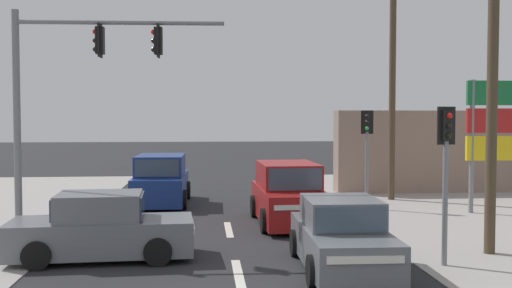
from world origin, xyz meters
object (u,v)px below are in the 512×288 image
at_px(sedan_oncoming_near, 341,237).
at_px(pedestal_signal_far_median, 367,142).
at_px(pedestal_signal_right_kerb, 446,158).
at_px(suv_receding_far, 161,181).
at_px(traffic_signal_mast, 69,84).
at_px(shopping_plaza_sign, 496,127).
at_px(sedan_oncoming_mid, 102,229).
at_px(utility_pole_midground_right, 488,31).
at_px(utility_pole_background_right, 393,62).
at_px(suv_crossing_left, 288,195).

bearing_deg(sedan_oncoming_near, pedestal_signal_far_median, 70.99).
bearing_deg(pedestal_signal_right_kerb, suv_receding_far, 124.68).
relative_size(pedestal_signal_far_median, suv_receding_far, 0.78).
height_order(traffic_signal_mast, sedan_oncoming_near, traffic_signal_mast).
bearing_deg(shopping_plaza_sign, suv_receding_far, 165.34).
relative_size(shopping_plaza_sign, sedan_oncoming_mid, 1.06).
relative_size(traffic_signal_mast, pedestal_signal_right_kerb, 1.69).
bearing_deg(sedan_oncoming_near, utility_pole_midground_right, 16.01).
bearing_deg(traffic_signal_mast, pedestal_signal_right_kerb, -16.95).
bearing_deg(utility_pole_background_right, pedestal_signal_far_median, -125.90).
relative_size(pedestal_signal_right_kerb, suv_receding_far, 0.78).
bearing_deg(sedan_oncoming_near, sedan_oncoming_mid, 165.44).
bearing_deg(traffic_signal_mast, utility_pole_midground_right, -9.03).
bearing_deg(pedestal_signal_far_median, shopping_plaza_sign, -16.12).
relative_size(utility_pole_background_right, shopping_plaza_sign, 2.28).
xyz_separation_m(utility_pole_background_right, pedestal_signal_right_kerb, (-2.13, -10.48, -3.08)).
height_order(pedestal_signal_far_median, sedan_oncoming_mid, pedestal_signal_far_median).
bearing_deg(pedestal_signal_right_kerb, sedan_oncoming_mid, 170.06).
relative_size(utility_pole_background_right, sedan_oncoming_mid, 2.43).
xyz_separation_m(sedan_oncoming_near, suv_crossing_left, (-0.37, 5.65, 0.18)).
distance_m(sedan_oncoming_mid, suv_receding_far, 8.74).
bearing_deg(shopping_plaza_sign, sedan_oncoming_mid, -155.50).
bearing_deg(suv_receding_far, utility_pole_midground_right, -47.04).
height_order(utility_pole_midground_right, suv_crossing_left, utility_pole_midground_right).
bearing_deg(pedestal_signal_far_median, utility_pole_background_right, 54.10).
xyz_separation_m(traffic_signal_mast, pedestal_signal_far_median, (9.21, 5.57, -1.73)).
xyz_separation_m(traffic_signal_mast, pedestal_signal_right_kerb, (8.71, -2.65, -1.73)).
xyz_separation_m(pedestal_signal_right_kerb, sedan_oncoming_near, (-2.35, -0.04, -1.71)).
bearing_deg(shopping_plaza_sign, sedan_oncoming_near, -134.93).
bearing_deg(utility_pole_background_right, suv_crossing_left, -134.90).
bearing_deg(suv_crossing_left, utility_pole_midground_right, -47.72).
height_order(utility_pole_background_right, sedan_oncoming_near, utility_pole_background_right).
relative_size(utility_pole_background_right, suv_crossing_left, 2.29).
relative_size(utility_pole_midground_right, suv_receding_far, 2.20).
bearing_deg(traffic_signal_mast, suv_receding_far, 76.70).
bearing_deg(pedestal_signal_right_kerb, traffic_signal_mast, 163.05).
bearing_deg(utility_pole_background_right, suv_receding_far, -177.34).
bearing_deg(sedan_oncoming_mid, suv_receding_far, 84.98).
xyz_separation_m(traffic_signal_mast, shopping_plaza_sign, (13.40, 4.36, -1.16)).
bearing_deg(suv_receding_far, traffic_signal_mast, -103.30).
height_order(utility_pole_midground_right, pedestal_signal_far_median, utility_pole_midground_right).
bearing_deg(sedan_oncoming_near, traffic_signal_mast, 157.03).
distance_m(utility_pole_background_right, shopping_plaza_sign, 4.99).
relative_size(utility_pole_midground_right, sedan_oncoming_near, 2.35).
height_order(pedestal_signal_far_median, suv_crossing_left, pedestal_signal_far_median).
height_order(utility_pole_background_right, pedestal_signal_right_kerb, utility_pole_background_right).
relative_size(pedestal_signal_far_median, suv_crossing_left, 0.78).
distance_m(sedan_oncoming_mid, suv_crossing_left, 6.57).
relative_size(pedestal_signal_far_median, shopping_plaza_sign, 0.77).
height_order(pedestal_signal_right_kerb, pedestal_signal_far_median, same).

